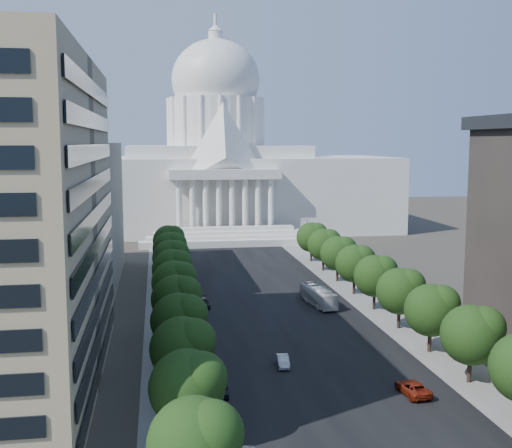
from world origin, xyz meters
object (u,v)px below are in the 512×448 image
car_silver (283,361)px  city_bus (318,296)px  car_dark_b (203,303)px  car_red (413,388)px  car_dark_a (220,389)px

car_silver → city_bus: 33.82m
car_dark_b → car_red: bearing=-67.9°
city_bus → car_red: bearing=-96.4°
car_red → car_dark_b: 50.04m
car_dark_a → city_bus: city_bus is taller
car_silver → car_dark_b: 33.99m
car_dark_b → car_dark_a: bearing=-95.2°
car_red → car_silver: bearing=-46.1°
car_dark_a → car_silver: (9.36, 8.70, -0.08)m
car_silver → car_dark_b: car_dark_b is taller
car_dark_b → car_silver: bearing=-79.5°
car_silver → car_red: car_red is taller
car_dark_a → car_red: 23.10m
car_dark_a → city_bus: 45.74m
car_red → city_bus: city_bus is taller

